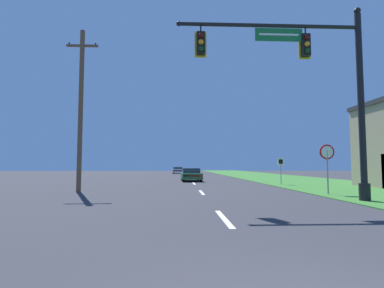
{
  "coord_description": "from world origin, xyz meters",
  "views": [
    {
      "loc": [
        -1.27,
        -2.38,
        1.48
      ],
      "look_at": [
        0.0,
        25.67,
        3.49
      ],
      "focal_mm": 28.0,
      "sensor_mm": 36.0,
      "label": 1
    }
  ],
  "objects_px": {
    "signal_mast": "(318,83)",
    "car_ahead": "(191,175)",
    "route_sign_post": "(281,165)",
    "far_car": "(178,170)",
    "stop_sign": "(327,158)",
    "utility_pole_near": "(81,107)"
  },
  "relations": [
    {
      "from": "signal_mast",
      "to": "far_car",
      "type": "xyz_separation_m",
      "value": [
        -5.97,
        42.88,
        -4.34
      ]
    },
    {
      "from": "signal_mast",
      "to": "far_car",
      "type": "bearing_deg",
      "value": 97.93
    },
    {
      "from": "utility_pole_near",
      "to": "stop_sign",
      "type": "bearing_deg",
      "value": -9.7
    },
    {
      "from": "signal_mast",
      "to": "route_sign_post",
      "type": "distance_m",
      "value": 11.35
    },
    {
      "from": "far_car",
      "to": "route_sign_post",
      "type": "height_order",
      "value": "route_sign_post"
    },
    {
      "from": "car_ahead",
      "to": "far_car",
      "type": "height_order",
      "value": "same"
    },
    {
      "from": "utility_pole_near",
      "to": "far_car",
      "type": "bearing_deg",
      "value": 81.78
    },
    {
      "from": "signal_mast",
      "to": "utility_pole_near",
      "type": "bearing_deg",
      "value": 156.25
    },
    {
      "from": "car_ahead",
      "to": "signal_mast",
      "type": "bearing_deg",
      "value": -74.23
    },
    {
      "from": "signal_mast",
      "to": "car_ahead",
      "type": "relative_size",
      "value": 1.86
    },
    {
      "from": "far_car",
      "to": "stop_sign",
      "type": "bearing_deg",
      "value": -79.18
    },
    {
      "from": "stop_sign",
      "to": "utility_pole_near",
      "type": "relative_size",
      "value": 0.27
    },
    {
      "from": "far_car",
      "to": "route_sign_post",
      "type": "bearing_deg",
      "value": -76.09
    },
    {
      "from": "far_car",
      "to": "utility_pole_near",
      "type": "distance_m",
      "value": 38.47
    },
    {
      "from": "signal_mast",
      "to": "car_ahead",
      "type": "height_order",
      "value": "signal_mast"
    },
    {
      "from": "route_sign_post",
      "to": "utility_pole_near",
      "type": "relative_size",
      "value": 0.22
    },
    {
      "from": "route_sign_post",
      "to": "utility_pole_near",
      "type": "distance_m",
      "value": 14.93
    },
    {
      "from": "far_car",
      "to": "signal_mast",
      "type": "bearing_deg",
      "value": -82.07
    },
    {
      "from": "stop_sign",
      "to": "route_sign_post",
      "type": "bearing_deg",
      "value": 87.65
    },
    {
      "from": "far_car",
      "to": "stop_sign",
      "type": "xyz_separation_m",
      "value": [
        7.66,
        -40.09,
        1.26
      ]
    },
    {
      "from": "car_ahead",
      "to": "route_sign_post",
      "type": "bearing_deg",
      "value": -41.21
    },
    {
      "from": "car_ahead",
      "to": "route_sign_post",
      "type": "distance_m",
      "value": 8.91
    }
  ]
}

